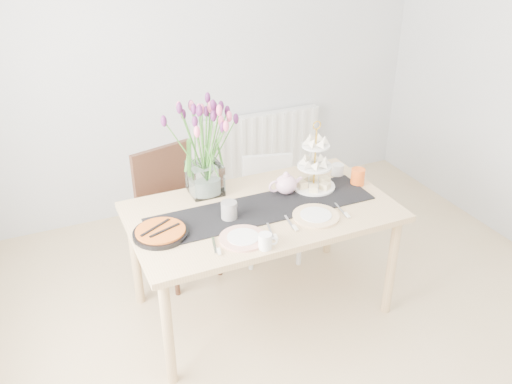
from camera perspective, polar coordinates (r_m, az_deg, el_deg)
name	(u,v)px	position (r m, az deg, el deg)	size (l,w,h in m)	color
room_shell	(352,167)	(2.57, 10.05, 2.61)	(4.50, 4.50, 4.50)	tan
radiator	(257,146)	(4.89, 0.09, 4.86)	(1.20, 0.08, 0.60)	white
dining_table	(262,220)	(3.32, 0.65, -2.94)	(1.60, 0.90, 0.75)	tan
chair_brown	(174,203)	(3.81, -8.63, -1.18)	(0.56, 0.56, 0.92)	#361D13
chair_white	(269,200)	(4.04, 1.42, -0.81)	(0.48, 0.48, 0.75)	white
table_runner	(262,208)	(3.28, 0.65, -1.73)	(1.40, 0.35, 0.01)	black
tulip_vase	(203,134)	(3.31, -5.62, 6.09)	(0.73, 0.73, 0.63)	silver
cake_stand	(314,172)	(3.49, 6.15, 2.15)	(0.28, 0.28, 0.41)	gold
teapot	(286,184)	(3.42, 3.17, 0.82)	(0.22, 0.18, 0.14)	silver
cream_jug	(338,170)	(3.71, 8.58, 2.31)	(0.08, 0.08, 0.08)	silver
tart_tin	(161,233)	(3.07, -10.01, -4.24)	(0.31, 0.31, 0.04)	black
mug_grey	(229,211)	(3.16, -2.85, -1.97)	(0.09, 0.09, 0.11)	gray
mug_white	(265,241)	(2.90, 0.96, -5.21)	(0.07, 0.07, 0.09)	white
mug_orange	(358,177)	(3.61, 10.67, 1.59)	(0.09, 0.09, 0.11)	orange
plate_left	(243,238)	(3.00, -1.37, -4.88)	(0.27, 0.27, 0.01)	white
plate_right	(316,216)	(3.22, 6.31, -2.52)	(0.28, 0.28, 0.01)	white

